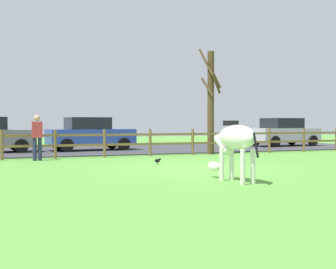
# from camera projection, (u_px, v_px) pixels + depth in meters

# --- Properties ---
(ground_plane) EXTENTS (60.00, 60.00, 0.00)m
(ground_plane) POSITION_uv_depth(u_px,v_px,m) (194.00, 168.00, 13.70)
(ground_plane) COLOR #549338
(parking_asphalt) EXTENTS (28.00, 7.40, 0.05)m
(parking_asphalt) POSITION_uv_depth(u_px,v_px,m) (116.00, 150.00, 22.38)
(parking_asphalt) COLOR #38383D
(parking_asphalt) RESTS_ON ground_plane
(paddock_fence) EXTENTS (20.84, 0.11, 1.10)m
(paddock_fence) POSITION_uv_depth(u_px,v_px,m) (128.00, 141.00, 18.12)
(paddock_fence) COLOR brown
(paddock_fence) RESTS_ON ground_plane
(bare_tree) EXTENTS (0.95, 0.74, 4.54)m
(bare_tree) POSITION_uv_depth(u_px,v_px,m) (211.00, 100.00, 19.66)
(bare_tree) COLOR #513A23
(bare_tree) RESTS_ON ground_plane
(zebra) EXTENTS (0.63, 1.93, 1.41)m
(zebra) POSITION_uv_depth(u_px,v_px,m) (235.00, 142.00, 10.48)
(zebra) COLOR white
(zebra) RESTS_ON ground_plane
(crow_on_grass) EXTENTS (0.21, 0.10, 0.20)m
(crow_on_grass) POSITION_uv_depth(u_px,v_px,m) (158.00, 160.00, 14.86)
(crow_on_grass) COLOR black
(crow_on_grass) RESTS_ON ground_plane
(parked_car_blue) EXTENTS (4.14, 2.18, 1.56)m
(parked_car_blue) POSITION_uv_depth(u_px,v_px,m) (90.00, 134.00, 21.60)
(parked_car_blue) COLOR #2D4CAD
(parked_car_blue) RESTS_ON parking_asphalt
(parked_car_silver) EXTENTS (4.16, 2.22, 1.56)m
(parked_car_silver) POSITION_uv_depth(u_px,v_px,m) (283.00, 132.00, 25.60)
(parked_car_silver) COLOR #B7BABF
(parked_car_silver) RESTS_ON parking_asphalt
(visitor_near_fence) EXTENTS (0.36, 0.22, 1.64)m
(visitor_near_fence) POSITION_uv_depth(u_px,v_px,m) (37.00, 135.00, 16.28)
(visitor_near_fence) COLOR #232847
(visitor_near_fence) RESTS_ON ground_plane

